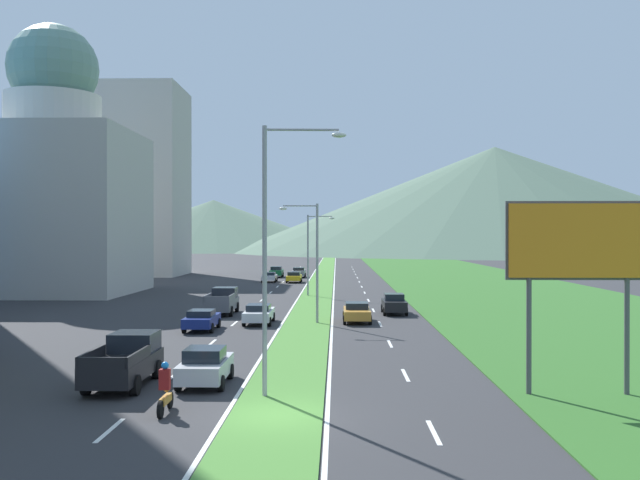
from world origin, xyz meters
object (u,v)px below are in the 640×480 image
Objects in this scene: street_lamp_near at (273,242)px; car_0 at (357,312)px; car_4 at (394,304)px; motorcycle_rider at (165,392)px; car_3 at (202,319)px; pickup_truck_0 at (223,301)px; car_8 at (276,272)px; car_1 at (294,277)px; pickup_truck_1 at (126,361)px; street_lamp_far at (311,249)px; car_6 at (205,366)px; billboard_roadside at (578,249)px; car_5 at (299,272)px; street_lamp_mid at (313,254)px; car_2 at (269,277)px; car_7 at (259,313)px.

street_lamp_near reaches higher than car_0.
motorcycle_rider is (-10.45, -31.62, -0.06)m from car_4.
pickup_truck_0 is at bearing 1.31° from car_3.
car_0 is 0.82× the size of pickup_truck_0.
car_3 is at bearing -179.81° from car_8.
pickup_truck_1 is at bearing 177.27° from car_1.
street_lamp_far is 1.91× the size of car_3.
car_3 is at bearing 11.30° from car_6.
car_8 is at bearing 103.17° from billboard_roadside.
car_3 is at bearing -65.82° from car_0.
car_6 is 0.74× the size of pickup_truck_0.
car_0 is 1.03× the size of car_5.
car_1 is at bearing 95.15° from street_lamp_mid.
car_1 reaches higher than car_3.
motorcycle_rider is (2.86, -21.60, 0.04)m from car_3.
pickup_truck_1 reaches higher than car_4.
car_8 is 49.73m from pickup_truck_0.
street_lamp_near is 1.92× the size of pickup_truck_0.
street_lamp_far is 1.88× the size of car_0.
car_5 is 0.80× the size of pickup_truck_1.
pickup_truck_0 is at bearing 102.90° from street_lamp_near.
car_1 is 1.00× the size of car_2.
billboard_roadside is 1.39× the size of pickup_truck_1.
car_8 reaches higher than car_0.
car_7 is at bearing 0.07° from car_6.
car_6 is 20.41m from car_7.
street_lamp_mid reaches higher than car_7.
car_3 is at bearing 136.70° from car_7.
billboard_roadside is 26.33m from car_3.
car_7 is 56.09m from car_8.
street_lamp_far reaches higher than pickup_truck_0.
car_0 is 27.21m from motorcycle_rider.
pickup_truck_0 reaches higher than car_1.
street_lamp_near is 78.25m from car_5.
car_2 is 0.98× the size of car_4.
motorcycle_rider reaches higher than car_3.
car_4 is 29.99m from pickup_truck_1.
car_2 is at bearing 4.49° from car_7.
street_lamp_near is 67.86m from car_2.
car_7 is at bearing -9.07° from pickup_truck_1.
car_8 is (-7.30, 55.73, -4.06)m from street_lamp_mid.
billboard_roadside is 15.57m from car_6.
street_lamp_far is 18.51m from car_4.
car_0 is 1.10× the size of car_6.
street_lamp_far is at bearing -13.05° from car_3.
street_lamp_mid is 1.94× the size of car_3.
car_2 is 0.75× the size of pickup_truck_0.
car_6 is at bearing -168.70° from car_3.
car_6 reaches higher than car_3.
car_6 is at bearing -17.72° from car_0.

